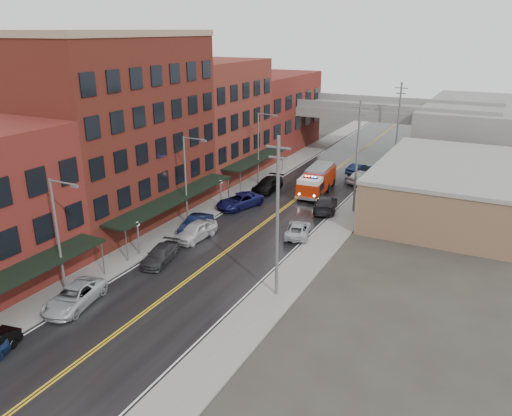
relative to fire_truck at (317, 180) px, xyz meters
The scene contains 34 objects.
ground 39.63m from the fire_truck, 91.85° to the right, with size 220.00×220.00×0.00m, color #2D2B26.
road 9.80m from the fire_truck, 97.60° to the right, with size 11.00×160.00×0.02m, color black.
sidewalk_left 12.95m from the fire_truck, 131.86° to the right, with size 3.00×160.00×0.15m, color slate.
sidewalk_right 11.42m from the fire_truck, 57.83° to the right, with size 3.00×160.00×0.15m, color slate.
curb_left 11.92m from the fire_truck, 125.89° to the right, with size 0.30×160.00×0.15m, color gray.
curb_right 10.64m from the fire_truck, 65.46° to the right, with size 0.30×160.00×0.15m, color gray.
brick_building_b 23.27m from the fire_truck, 131.33° to the right, with size 9.00×20.00×18.00m, color #4F1F15.
brick_building_c 15.74m from the fire_truck, behind, with size 9.00×15.00×15.00m, color maroon.
brick_building_far 23.90m from the fire_truck, 128.35° to the left, with size 9.00×20.00×12.00m, color maroon.
tan_building 14.75m from the fire_truck, ahead, with size 14.00×22.00×5.00m, color brown.
right_far_block 34.80m from the fire_truck, 61.21° to the left, with size 18.00×30.00×8.00m, color slate.
awning_0 36.66m from the fire_truck, 103.85° to the right, with size 2.60×16.00×3.09m.
awning_1 18.80m from the fire_truck, 117.88° to the right, with size 2.60×18.00×3.09m.
awning_2 8.92m from the fire_truck, behind, with size 2.60×13.00×3.09m.
globe_lamp_1 24.80m from the fire_truck, 108.04° to the right, with size 0.44×0.44×3.12m.
globe_lamp_2 12.29m from the fire_truck, 128.73° to the right, with size 0.44×0.44×3.12m.
street_lamp_0 32.72m from the fire_truck, 103.92° to the right, with size 2.64×0.22×9.00m.
street_lamp_1 17.79m from the fire_truck, 116.68° to the right, with size 2.64×0.22×9.00m.
street_lamp_2 8.60m from the fire_truck, behind, with size 2.64×0.22×9.00m.
utility_pole_0 25.71m from the fire_truck, 76.45° to the right, with size 1.80×0.24×12.00m.
utility_pole_1 8.82m from the fire_truck, 37.69° to the right, with size 1.80×0.24×12.00m.
utility_pole_2 17.17m from the fire_truck, 69.00° to the left, with size 1.80×0.24×12.00m.
overpass 22.88m from the fire_truck, 93.26° to the left, with size 40.00×10.00×7.50m.
fire_truck is the anchor object (origin of this frame).
parked_car_left_2 33.06m from the fire_truck, 100.95° to the right, with size 2.47×5.36×1.49m, color #AFB3B8.
parked_car_left_3 24.45m from the fire_truck, 102.26° to the right, with size 1.91×4.69×1.36m, color #2B2B2E.
parked_car_left_4 19.12m from the fire_truck, 105.86° to the right, with size 1.98×4.92×1.68m, color silver.
parked_car_left_5 17.93m from the fire_truck, 110.52° to the right, with size 1.62×4.65×1.53m, color black.
parked_car_left_6 10.55m from the fire_truck, 123.14° to the right, with size 2.61×5.67×1.58m, color #121345.
parked_car_left_7 5.96m from the fire_truck, 159.09° to the right, with size 2.30×5.66×1.64m, color black.
parked_car_right_0 13.71m from the fire_truck, 77.20° to the right, with size 2.19×4.76×1.32m, color #ACAFB4.
parked_car_right_1 6.21m from the fire_truck, 60.79° to the right, with size 2.34×5.76×1.67m, color black.
parked_car_right_2 7.64m from the fire_truck, 60.67° to the left, with size 1.96×4.88×1.66m, color silver.
parked_car_right_3 10.81m from the fire_truck, 77.55° to the left, with size 1.57×4.49×1.48m, color black.
Camera 1 is at (20.61, -14.87, 18.65)m, focal length 35.00 mm.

